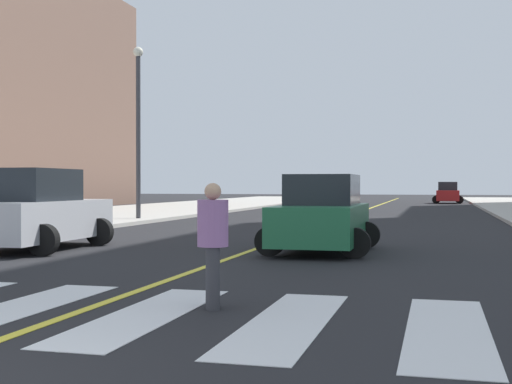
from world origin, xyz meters
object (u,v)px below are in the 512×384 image
(pedestrian_crossing, at_px, (213,239))
(street_lamp, at_px, (138,117))
(car_green_nearest, at_px, (322,216))
(car_silver_fourth, at_px, (34,212))
(car_red_second, at_px, (448,193))
(car_blue_third, at_px, (336,196))

(pedestrian_crossing, distance_m, street_lamp, 21.96)
(car_green_nearest, xyz_separation_m, car_silver_fourth, (-6.99, -1.28, 0.07))
(car_silver_fourth, xyz_separation_m, pedestrian_crossing, (6.85, -6.65, -0.04))
(car_silver_fourth, bearing_deg, car_red_second, 76.25)
(car_green_nearest, bearing_deg, street_lamp, -49.04)
(car_blue_third, bearing_deg, car_red_second, 72.48)
(pedestrian_crossing, bearing_deg, car_silver_fourth, 28.94)
(car_silver_fourth, xyz_separation_m, street_lamp, (-2.93, 12.67, 3.61))
(car_red_second, height_order, pedestrian_crossing, car_red_second)
(car_blue_third, height_order, street_lamp, street_lamp)
(pedestrian_crossing, bearing_deg, car_green_nearest, -17.92)
(car_red_second, height_order, car_blue_third, car_blue_third)
(car_red_second, xyz_separation_m, pedestrian_crossing, (-3.75, -53.48, 0.04))
(car_green_nearest, distance_m, pedestrian_crossing, 7.93)
(car_blue_third, distance_m, car_silver_fourth, 27.49)
(pedestrian_crossing, height_order, street_lamp, street_lamp)
(car_green_nearest, height_order, car_red_second, car_green_nearest)
(car_red_second, relative_size, car_silver_fourth, 0.92)
(car_green_nearest, bearing_deg, car_blue_third, -82.78)
(car_green_nearest, xyz_separation_m, car_blue_third, (-3.33, 25.97, 0.02))
(car_blue_third, bearing_deg, car_green_nearest, -80.69)
(pedestrian_crossing, bearing_deg, car_blue_third, -11.53)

